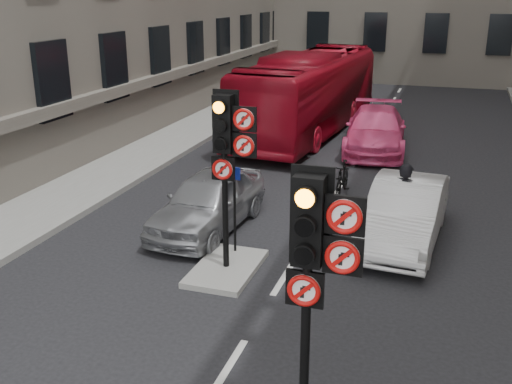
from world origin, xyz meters
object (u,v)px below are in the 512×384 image
Objects in this scene: signal_near at (315,251)px; car_silver at (208,201)px; signal_far at (228,143)px; motorcycle at (342,179)px; motorcyclist at (404,201)px; info_sign at (234,197)px; car_pink at (375,130)px; car_white at (405,212)px; bus_red at (309,93)px.

car_silver is at bearing 122.99° from signal_near.
signal_near is 1.00× the size of signal_far.
motorcyclist reaches higher than motorcycle.
info_sign is (1.13, -1.27, 0.65)m from car_silver.
car_silver is at bearing -113.59° from car_pink.
motorcycle is (-1.31, 9.43, -2.11)m from signal_near.
car_white is at bearing 126.75° from motorcyclist.
bus_red reaches higher than car_white.
car_white is 10.96m from bus_red.
info_sign reaches higher than motorcyclist.
car_pink is (-1.10, 14.58, -1.85)m from signal_near.
car_white is 0.86× the size of car_pink.
info_sign is (-1.67, -9.84, 0.61)m from car_pink.
car_silver is 2.14× the size of info_sign.
signal_near is at bearing -91.33° from car_white.
signal_near is 1.89× the size of info_sign.
car_pink is at bearing 105.99° from car_white.
bus_red is (-0.09, 10.59, 0.87)m from car_silver.
info_sign reaches higher than car_white.
car_silver is at bearing 147.04° from info_sign.
bus_red is at bearing 94.20° from car_silver.
info_sign is (-3.37, -1.93, 0.63)m from car_white.
signal_far is 0.71× the size of car_pink.
signal_far is 2.00× the size of motorcyclist.
car_pink reaches higher than car_white.
signal_far is 12.72m from bus_red.
car_pink is at bearing 75.64° from car_silver.
car_silver is 4.53m from motorcyclist.
signal_far is 1.56m from info_sign.
signal_near is at bearing -56.98° from signal_far.
car_white is at bearing -83.35° from car_pink.
motorcyclist is at bearing 85.50° from signal_near.
car_white is at bearing -60.79° from bus_red.
signal_near is at bearing -91.19° from car_pink.
bus_red is (-4.59, 9.92, 0.85)m from car_white.
info_sign is (-2.77, 4.74, -1.24)m from signal_near.
signal_near reaches higher than info_sign.
motorcyclist is at bearing -60.60° from bus_red.
motorcyclist is 0.95× the size of info_sign.
motorcycle is 4.98m from info_sign.
motorcyclist is (0.54, 6.90, -1.69)m from signal_near.
signal_near reaches higher than car_pink.
bus_red is (-3.99, 16.59, -1.02)m from signal_near.
motorcyclist is (4.44, 0.89, 0.20)m from car_silver.
car_silver is 2.59× the size of motorcycle.
signal_far is at bearing -136.31° from car_white.
info_sign is at bearing 120.26° from signal_near.
info_sign is (-1.45, -4.69, 0.87)m from motorcycle.
car_pink is at bearing -56.95° from motorcyclist.
bus_red is (-1.39, 12.59, -1.14)m from signal_far.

